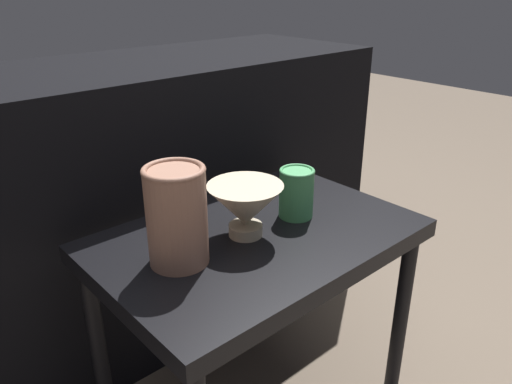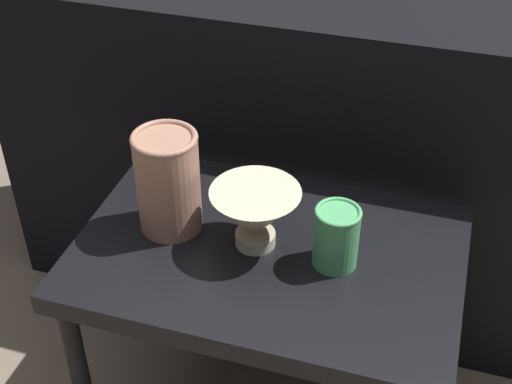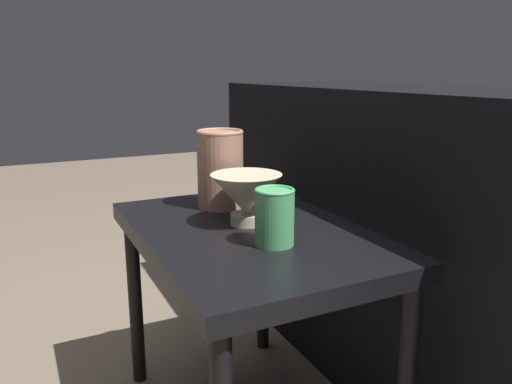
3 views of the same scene
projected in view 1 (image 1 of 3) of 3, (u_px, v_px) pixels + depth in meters
The scene contains 5 objects.
table at pixel (257, 257), 1.10m from camera, with size 0.68×0.46×0.50m.
couch_backdrop at pixel (138, 200), 1.47m from camera, with size 1.50×0.50×0.80m.
bowl at pixel (245, 207), 1.03m from camera, with size 0.16×0.16×0.11m.
vase_textured_left at pixel (177, 215), 0.92m from camera, with size 0.12×0.12×0.19m.
vase_colorful_right at pixel (296, 192), 1.12m from camera, with size 0.08×0.08×0.11m.
Camera 1 is at (-0.63, -0.70, 1.02)m, focal length 35.00 mm.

